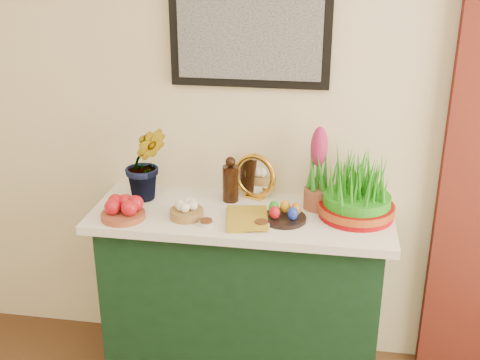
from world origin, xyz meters
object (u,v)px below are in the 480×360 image
(sideboard, at_px, (242,297))
(mirror, at_px, (255,177))
(book, at_px, (226,218))
(hyacinth_green, at_px, (145,151))
(wheatgrass_sabzeh, at_px, (358,191))

(sideboard, relative_size, mirror, 5.71)
(mirror, relative_size, book, 0.93)
(sideboard, distance_m, book, 0.50)
(sideboard, distance_m, hyacinth_green, 0.86)
(hyacinth_green, distance_m, book, 0.52)
(wheatgrass_sabzeh, bearing_deg, sideboard, -176.03)
(sideboard, relative_size, book, 5.30)
(sideboard, xyz_separation_m, hyacinth_green, (-0.48, 0.08, 0.71))
(sideboard, xyz_separation_m, wheatgrass_sabzeh, (0.52, 0.04, 0.59))
(book, bearing_deg, mirror, 63.61)
(hyacinth_green, height_order, wheatgrass_sabzeh, hyacinth_green)
(hyacinth_green, xyz_separation_m, book, (0.43, -0.19, -0.23))
(sideboard, height_order, book, book)
(mirror, distance_m, wheatgrass_sabzeh, 0.51)
(mirror, xyz_separation_m, book, (-0.09, -0.29, -0.09))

